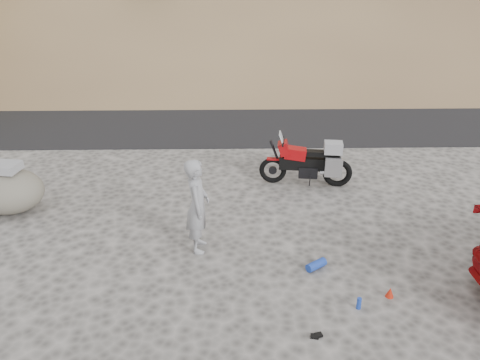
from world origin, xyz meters
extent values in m
plane|color=#464340|center=(0.00, 0.00, 0.00)|extent=(140.00, 140.00, 0.00)
cube|color=black|center=(0.00, 9.00, 0.00)|extent=(120.00, 7.00, 0.05)
torus|color=black|center=(0.73, 3.06, 0.35)|extent=(0.71, 0.22, 0.70)
cylinder|color=black|center=(0.73, 3.06, 0.35)|extent=(0.22, 0.09, 0.21)
torus|color=black|center=(2.36, 2.85, 0.35)|extent=(0.76, 0.25, 0.75)
cylinder|color=black|center=(2.36, 2.85, 0.35)|extent=(0.24, 0.12, 0.23)
cylinder|color=black|center=(0.81, 3.05, 0.75)|extent=(0.40, 0.12, 0.86)
cylinder|color=black|center=(0.96, 3.03, 1.15)|extent=(0.13, 0.66, 0.05)
cube|color=black|center=(1.52, 2.96, 0.59)|extent=(1.30, 0.42, 0.32)
cube|color=black|center=(1.63, 2.95, 0.37)|extent=(0.52, 0.38, 0.30)
cube|color=#97080B|center=(1.28, 2.99, 0.85)|extent=(0.60, 0.39, 0.33)
cube|color=#97080B|center=(0.99, 3.03, 0.98)|extent=(0.37, 0.40, 0.38)
cube|color=silver|center=(0.92, 3.04, 1.26)|extent=(0.17, 0.33, 0.27)
cube|color=black|center=(1.78, 2.93, 0.87)|extent=(0.61, 0.31, 0.13)
cube|color=black|center=(2.19, 2.87, 0.83)|extent=(0.39, 0.24, 0.11)
cube|color=silver|center=(2.19, 2.59, 0.62)|extent=(0.44, 0.18, 0.48)
cube|color=silver|center=(2.26, 3.14, 0.62)|extent=(0.44, 0.18, 0.48)
cube|color=gray|center=(2.21, 2.87, 1.04)|extent=(0.49, 0.42, 0.28)
cube|color=#97080B|center=(0.73, 3.06, 0.67)|extent=(0.33, 0.17, 0.04)
cylinder|color=black|center=(1.65, 2.75, 0.19)|extent=(0.05, 0.22, 0.39)
cylinder|color=silver|center=(2.13, 2.73, 0.43)|extent=(0.49, 0.16, 0.14)
imported|color=gray|center=(-1.00, 0.02, 0.00)|extent=(0.47, 0.71, 1.93)
ellipsoid|color=#5A564D|center=(-5.42, 1.66, 0.50)|extent=(1.91, 1.77, 1.01)
cube|color=gray|center=(-5.42, 1.66, 1.10)|extent=(0.72, 0.59, 0.18)
cylinder|color=#1A3AA1|center=(1.24, -0.72, 0.08)|extent=(0.43, 0.37, 0.16)
cylinder|color=#1A3AA1|center=(1.76, -1.85, 0.11)|extent=(0.08, 0.08, 0.21)
cone|color=#B31F0B|center=(2.38, -1.56, 0.09)|extent=(0.17, 0.17, 0.19)
cube|color=black|center=(0.92, -2.50, 0.02)|extent=(0.14, 0.12, 0.04)
cube|color=black|center=(0.99, -2.47, 0.02)|extent=(0.14, 0.12, 0.04)
camera|label=1|loc=(-0.33, -7.96, 5.27)|focal=35.00mm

